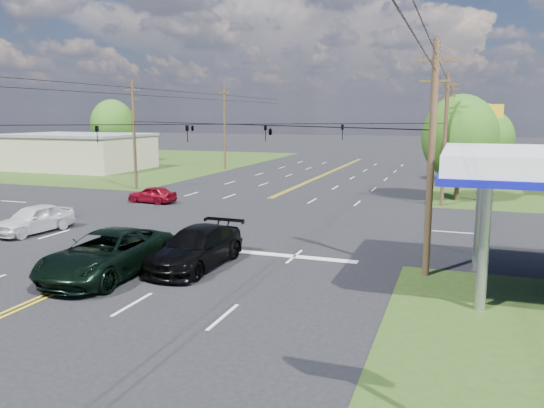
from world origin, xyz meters
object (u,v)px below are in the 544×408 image
at_px(suv_black, 196,248).
at_px(pickup_dkgreen, 107,254).
at_px(retail_nw, 77,153).
at_px(pole_left_far, 224,127).
at_px(tree_far_l, 113,125).
at_px(pole_ne, 445,138).
at_px(pickup_white, 34,219).
at_px(pole_nw, 134,134).
at_px(tree_right_b, 488,140).
at_px(pole_right_far, 451,128).
at_px(tree_right_a, 460,138).
at_px(pole_se, 431,157).

bearing_deg(suv_black, pickup_dkgreen, -137.88).
height_order(retail_nw, pole_left_far, pole_left_far).
height_order(retail_nw, tree_far_l, tree_far_l).
height_order(pole_ne, pickup_white, pole_ne).
relative_size(suv_black, pickup_white, 1.26).
relative_size(retail_nw, pole_nw, 1.68).
xyz_separation_m(pole_left_far, tree_right_b, (29.50, -4.00, -0.95)).
relative_size(pickup_dkgreen, pickup_white, 1.43).
xyz_separation_m(pole_nw, pole_right_far, (26.00, 19.00, 0.25)).
bearing_deg(pole_left_far, tree_right_b, -7.72).
bearing_deg(tree_right_a, pickup_white, -138.21).
bearing_deg(pole_left_far, suv_black, -67.16).
bearing_deg(retail_nw, suv_black, -44.63).
bearing_deg(tree_far_l, tree_right_a, -23.50).
height_order(pole_left_far, pickup_dkgreen, pole_left_far).
bearing_deg(pole_right_far, pole_nw, -143.84).
xyz_separation_m(pole_nw, tree_right_a, (27.00, 3.00, -0.05)).
height_order(pole_nw, pole_ne, same).
relative_size(tree_right_a, pickup_dkgreen, 1.22).
height_order(pole_right_far, pickup_dkgreen, pole_right_far).
bearing_deg(retail_nw, pickup_white, -54.22).
bearing_deg(tree_right_a, pole_ne, -108.43).
bearing_deg(pole_left_far, pickup_dkgreen, -71.85).
xyz_separation_m(tree_far_l, suv_black, (35.42, -42.99, -4.34)).
bearing_deg(tree_far_l, tree_right_b, -9.37).
bearing_deg(tree_far_l, pickup_dkgreen, -54.35).
xyz_separation_m(pole_ne, suv_black, (-9.58, -19.99, -4.06)).
relative_size(pole_left_far, pickup_dkgreen, 1.50).
height_order(retail_nw, pickup_dkgreen, retail_nw).
relative_size(tree_right_a, pickup_white, 1.75).
relative_size(pole_nw, pole_right_far, 0.95).
xyz_separation_m(tree_right_b, pickup_dkgreen, (-15.93, -37.41, -3.29)).
relative_size(tree_right_a, suv_black, 1.39).
distance_m(pole_se, pole_nw, 31.62).
distance_m(retail_nw, pole_left_far, 18.30).
distance_m(tree_right_b, suv_black, 37.51).
bearing_deg(pole_ne, pole_left_far, 143.84).
distance_m(pole_ne, pickup_white, 27.62).
xyz_separation_m(retail_nw, pickup_white, (21.62, -30.00, -1.20)).
distance_m(pole_ne, suv_black, 22.54).
bearing_deg(pole_ne, tree_right_b, 76.87).
height_order(pole_nw, pole_left_far, pole_left_far).
height_order(pole_se, pickup_white, pole_se).
height_order(pole_nw, suv_black, pole_nw).
xyz_separation_m(tree_right_b, suv_black, (-13.08, -34.99, -3.36)).
relative_size(pole_se, pickup_dkgreen, 1.42).
xyz_separation_m(pole_left_far, tree_right_a, (27.00, -16.00, -0.30)).
bearing_deg(pickup_dkgreen, pole_se, 19.53).
relative_size(pole_right_far, suv_black, 1.69).
bearing_deg(tree_far_l, pole_se, -42.34).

